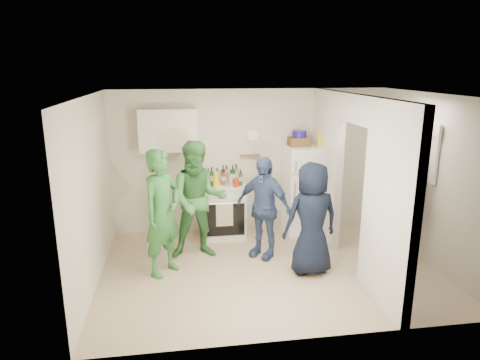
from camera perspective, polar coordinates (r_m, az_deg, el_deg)
The scene contains 39 objects.
floor at distance 6.41m, azimuth 3.85°, elevation -11.67°, with size 4.80×4.80×0.00m, color #C6B18B.
wall_back at distance 7.58m, azimuth 1.29°, elevation 2.60°, with size 4.80×4.80×0.00m, color silver.
wall_front at distance 4.40m, azimuth 8.86°, elevation -6.77°, with size 4.80×4.80×0.00m, color silver.
wall_left at distance 5.93m, azimuth -19.23°, elevation -1.72°, with size 3.40×3.40×0.00m, color silver.
wall_right at distance 6.88m, azimuth 23.98°, elevation 0.03°, with size 3.40×3.40×0.00m, color silver.
ceiling at distance 5.75m, azimuth 4.29°, elevation 11.25°, with size 4.80×4.80×0.00m, color white.
partition_pier_back at distance 7.31m, azimuth 11.41°, elevation 1.86°, with size 0.12×1.20×2.50m, color silver.
partition_pier_front at distance 5.37m, azimuth 19.28°, elevation -3.43°, with size 0.12×1.20×2.50m, color silver.
partition_header at distance 6.14m, azimuth 15.39°, elevation 9.12°, with size 0.12×1.00×0.40m, color silver.
stove at distance 7.40m, azimuth -2.39°, elevation -4.02°, with size 0.78×0.65×0.93m, color white.
upper_cabinet at distance 7.19m, azimuth -9.58°, elevation 6.59°, with size 0.95×0.34×0.70m, color silver.
fridge at distance 7.56m, azimuth 8.47°, elevation -1.32°, with size 0.64×0.62×1.55m, color white.
wicker_basket at distance 7.39m, azimuth 7.87°, elevation 5.09°, with size 0.35×0.25×0.15m, color brown.
blue_bowl at distance 7.37m, azimuth 7.90°, elevation 6.09°, with size 0.24×0.24×0.11m, color navy.
yellow_cup_stack_top at distance 7.33m, azimuth 10.62°, elevation 5.31°, with size 0.09×0.09×0.25m, color yellow.
wall_clock at distance 7.48m, azimuth 1.71°, elevation 5.95°, with size 0.22×0.22×0.03m, color white.
spice_shelf at distance 7.51m, azimuth 1.36°, elevation 3.26°, with size 0.35×0.08×0.03m, color olive.
nook_window at distance 6.95m, azimuth 23.32°, elevation 3.63°, with size 0.03×0.70×0.80m, color black.
nook_window_frame at distance 6.94m, azimuth 23.21°, elevation 3.63°, with size 0.04×0.76×0.86m, color white.
nook_valance at distance 6.88m, azimuth 23.33°, elevation 6.49°, with size 0.04×0.82×0.18m, color white.
yellow_cup_stack_stove at distance 7.01m, azimuth -3.22°, elevation -0.07°, with size 0.09×0.09×0.25m, color yellow.
red_cup at distance 7.08m, azimuth -0.49°, elevation -0.43°, with size 0.09×0.09×0.12m, color #BB290C.
person_green_left at distance 6.03m, azimuth -10.31°, elevation -4.35°, with size 0.66×0.43×1.80m, color #347C31.
person_green_center at distance 6.49m, azimuth -5.57°, elevation -2.72°, with size 0.88×0.69×1.81m, color #3D7F38.
person_denim at distance 6.51m, azimuth 3.10°, elevation -3.67°, with size 0.93×0.39×1.58m, color navy.
person_navy at distance 6.07m, azimuth 9.52°, elevation -5.12°, with size 0.79×0.51×1.61m, color black.
person_nook at distance 6.84m, azimuth 19.62°, elevation -2.70°, with size 1.16×0.67×1.80m, color black.
bottle_a at distance 7.33m, azimuth -4.71°, elevation 0.63°, with size 0.06×0.06×0.26m, color olive.
bottle_b at distance 7.14m, azimuth -3.79°, elevation 0.51°, with size 0.08×0.08×0.32m, color #1C541C.
bottle_c at distance 7.35m, azimuth -3.05°, elevation 0.68°, with size 0.07×0.07×0.26m, color silver.
bottle_d at distance 7.19m, azimuth -2.22°, elevation 0.42°, with size 0.07×0.07×0.28m, color brown.
bottle_e at distance 7.40m, azimuth -1.80°, elevation 0.89°, with size 0.07×0.07×0.29m, color silver.
bottle_f at distance 7.28m, azimuth -0.96°, elevation 0.78°, with size 0.08×0.08×0.31m, color #14381F.
bottle_g at distance 7.38m, azimuth -0.50°, elevation 0.97°, with size 0.08×0.08×0.31m, color #989932.
bottle_h at distance 7.09m, azimuth -4.76°, elevation 0.28°, with size 0.08×0.08×0.30m, color silver.
bottle_i at distance 7.32m, azimuth -2.26°, elevation 0.83°, with size 0.07×0.07×0.31m, color #5B160F.
bottle_j at distance 7.15m, azimuth 0.08°, elevation 0.37°, with size 0.07×0.07×0.28m, color #28521C.
bottle_k at distance 7.26m, azimuth -4.20°, elevation 0.53°, with size 0.06×0.06×0.27m, color brown.
bottle_l at distance 7.11m, azimuth -1.24°, elevation 0.30°, with size 0.07×0.07×0.28m, color #969DA5.
Camera 1 is at (-1.26, -5.59, 2.86)m, focal length 32.00 mm.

